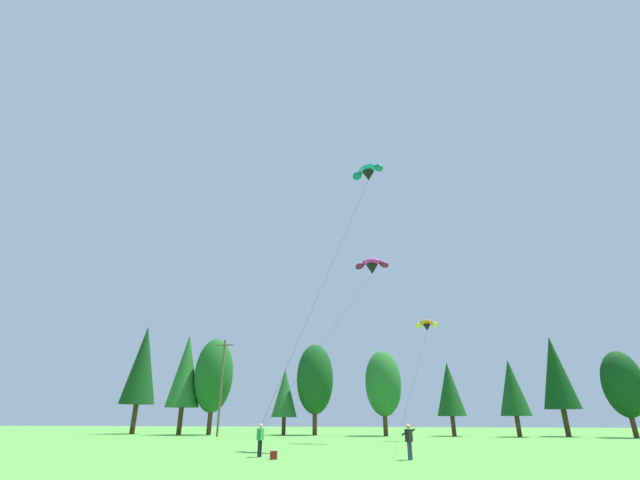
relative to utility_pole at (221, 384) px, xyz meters
The scene contains 17 objects.
treeline_tree_a 17.58m from the utility_pole, 156.25° to the left, with size 4.90×4.90×14.99m.
treeline_tree_b 8.85m from the utility_pole, 148.89° to the left, with size 4.45×4.45×12.98m.
treeline_tree_c 6.37m from the utility_pole, 123.94° to the left, with size 5.14×5.14×12.37m.
treeline_tree_d 9.41m from the utility_pole, 48.88° to the left, with size 3.42×3.42×8.26m.
treeline_tree_e 12.58m from the utility_pole, 34.25° to the left, with size 4.91×4.91×11.50m.
treeline_tree_f 20.43m from the utility_pole, 16.82° to the left, with size 4.56×4.56×10.23m.
treeline_tree_g 28.56m from the utility_pole, 13.72° to the left, with size 3.51×3.51×8.68m.
treeline_tree_h 35.37m from the utility_pole, ahead, with size 3.51×3.51×8.68m.
treeline_tree_i 41.61m from the utility_pole, 10.84° to the left, with size 4.17×4.17×11.67m.
treeline_tree_j 47.43m from the utility_pole, ahead, with size 4.33×4.33×9.37m.
utility_pole is the anchor object (origin of this frame).
kite_flyer_near 31.33m from the utility_pole, 62.08° to the right, with size 0.31×0.59×1.69m.
kite_flyer_mid 35.99m from the utility_pole, 50.67° to the right, with size 0.74×0.75×1.69m.
parafoil_kite_high_teal 32.92m from the utility_pole, 44.38° to the right, with size 7.89×8.09×21.18m.
parafoil_kite_mid_orange 26.34m from the utility_pole, 13.85° to the right, with size 4.03×21.77×10.03m.
parafoil_kite_far_magenta 25.05m from the utility_pole, 28.68° to the right, with size 7.50×16.99×15.89m.
backpack 33.11m from the utility_pole, 61.28° to the right, with size 0.32×0.24×0.40m, color maroon.
Camera 1 is at (4.14, -2.89, 1.93)m, focal length 24.07 mm.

